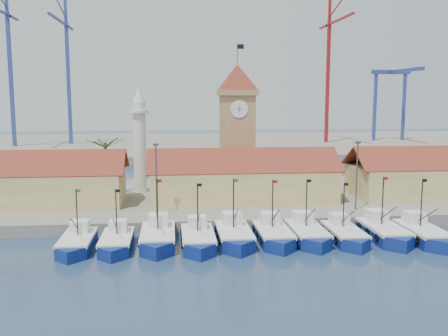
{
  "coord_description": "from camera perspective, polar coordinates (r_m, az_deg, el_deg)",
  "views": [
    {
      "loc": [
        -9.93,
        -50.23,
        16.19
      ],
      "look_at": [
        -2.84,
        18.0,
        6.47
      ],
      "focal_mm": 40.0,
      "sensor_mm": 36.0,
      "label": 1
    }
  ],
  "objects": [
    {
      "name": "boat_4",
      "position": [
        56.17,
        1.2,
        -7.85
      ],
      "size": [
        3.68,
        10.07,
        7.62
      ],
      "color": "navy",
      "rests_on": "ground"
    },
    {
      "name": "hall_left",
      "position": [
        74.62,
        -23.06,
        -2.0
      ],
      "size": [
        31.2,
        10.13,
        7.61
      ],
      "color": "#E6CC7E",
      "rests_on": "quay"
    },
    {
      "name": "boat_7",
      "position": [
        58.44,
        13.68,
        -7.52
      ],
      "size": [
        3.39,
        9.28,
        7.02
      ],
      "color": "navy",
      "rests_on": "ground"
    },
    {
      "name": "boat_6",
      "position": [
        57.76,
        9.56,
        -7.54
      ],
      "size": [
        3.58,
        9.81,
        7.42
      ],
      "color": "navy",
      "rests_on": "ground"
    },
    {
      "name": "terminal",
      "position": [
        161.25,
        -2.38,
        2.65
      ],
      "size": [
        240.0,
        80.0,
        2.0
      ],
      "primitive_type": "cube",
      "color": "gray",
      "rests_on": "ground"
    },
    {
      "name": "crane_red_right",
      "position": [
        162.04,
        11.94,
        11.6
      ],
      "size": [
        1.0,
        31.23,
        44.71
      ],
      "color": "maroon",
      "rests_on": "terminal"
    },
    {
      "name": "clock_tower",
      "position": [
        76.99,
        1.49,
        4.91
      ],
      "size": [
        5.8,
        5.8,
        22.7
      ],
      "color": "tan",
      "rests_on": "quay"
    },
    {
      "name": "ground",
      "position": [
        53.7,
        5.07,
        -9.52
      ],
      "size": [
        400.0,
        400.0,
        0.0
      ],
      "primitive_type": "plane",
      "color": "navy",
      "rests_on": "ground"
    },
    {
      "name": "boat_9",
      "position": [
        61.16,
        21.86,
        -7.13
      ],
      "size": [
        3.61,
        9.9,
        7.49
      ],
      "color": "navy",
      "rests_on": "ground"
    },
    {
      "name": "lamp_posts",
      "position": [
        63.84,
        3.54,
        -0.7
      ],
      "size": [
        80.7,
        0.25,
        9.03
      ],
      "color": "#3F3F44",
      "rests_on": "quay"
    },
    {
      "name": "crane_blue_near",
      "position": [
        160.38,
        -17.51,
        11.27
      ],
      "size": [
        1.0,
        31.82,
        43.72
      ],
      "color": "navy",
      "rests_on": "terminal"
    },
    {
      "name": "quay",
      "position": [
        76.47,
        1.66,
        -3.59
      ],
      "size": [
        140.0,
        32.0,
        1.5
      ],
      "primitive_type": "cube",
      "color": "gray",
      "rests_on": "ground"
    },
    {
      "name": "boat_3",
      "position": [
        54.97,
        -2.96,
        -8.25
      ],
      "size": [
        3.53,
        9.67,
        7.32
      ],
      "color": "navy",
      "rests_on": "ground"
    },
    {
      "name": "crane_blue_far",
      "position": [
        158.29,
        -23.44,
        11.43
      ],
      "size": [
        1.0,
        32.5,
        45.59
      ],
      "color": "navy",
      "rests_on": "terminal"
    },
    {
      "name": "gantry",
      "position": [
        172.63,
        18.93,
        8.91
      ],
      "size": [
        13.0,
        22.0,
        23.2
      ],
      "color": "navy",
      "rests_on": "terminal"
    },
    {
      "name": "boat_1",
      "position": [
        55.29,
        -12.2,
        -8.39
      ],
      "size": [
        3.29,
        9.0,
        6.81
      ],
      "color": "navy",
      "rests_on": "ground"
    },
    {
      "name": "boat_5",
      "position": [
        56.85,
        5.71,
        -7.72
      ],
      "size": [
        3.57,
        9.78,
        7.4
      ],
      "color": "navy",
      "rests_on": "ground"
    },
    {
      "name": "boat_0",
      "position": [
        56.02,
        -16.48,
        -8.32
      ],
      "size": [
        3.31,
        9.07,
        6.87
      ],
      "color": "navy",
      "rests_on": "ground"
    },
    {
      "name": "minaret",
      "position": [
        78.66,
        -9.62,
        3.24
      ],
      "size": [
        3.0,
        3.0,
        16.3
      ],
      "color": "silver",
      "rests_on": "quay"
    },
    {
      "name": "boat_8",
      "position": [
        60.4,
        17.88,
        -7.11
      ],
      "size": [
        3.67,
        10.05,
        7.61
      ],
      "color": "navy",
      "rests_on": "ground"
    },
    {
      "name": "palm_tree",
      "position": [
        77.53,
        -13.34,
        0.48
      ],
      "size": [
        5.6,
        5.03,
        8.39
      ],
      "color": "brown",
      "rests_on": "quay"
    },
    {
      "name": "hall_center",
      "position": [
        71.97,
        2.09,
        -1.7
      ],
      "size": [
        27.04,
        10.13,
        7.61
      ],
      "color": "#E6CC7E",
      "rests_on": "quay"
    },
    {
      "name": "boat_2",
      "position": [
        55.78,
        -7.57,
        -8.03
      ],
      "size": [
        3.72,
        10.2,
        7.72
      ],
      "color": "navy",
      "rests_on": "ground"
    }
  ]
}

